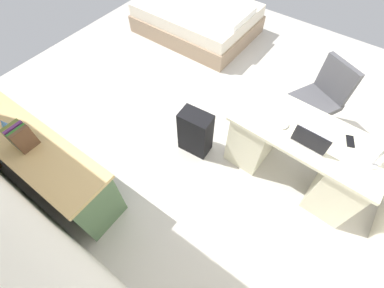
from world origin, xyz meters
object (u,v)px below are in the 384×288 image
at_px(desk_lamp, 384,145).
at_px(bed, 198,19).
at_px(figurine_small, 4,124).
at_px(desk, 298,154).
at_px(office_chair, 317,103).
at_px(cell_phone_near_laptop, 350,141).
at_px(computer_mouse, 285,125).
at_px(credenza, 44,163).
at_px(laptop, 311,140).
at_px(suitcase_black, 195,133).

bearing_deg(desk_lamp, bed, -30.16).
bearing_deg(figurine_small, bed, -87.94).
xyz_separation_m(desk, figurine_small, (2.38, 1.63, 0.39)).
bearing_deg(desk_lamp, office_chair, -53.06).
bearing_deg(desk, figurine_small, 34.39).
xyz_separation_m(bed, cell_phone_near_laptop, (-2.83, 1.61, 0.51)).
relative_size(cell_phone_near_laptop, desk_lamp, 0.39).
xyz_separation_m(office_chair, computer_mouse, (0.12, 0.86, 0.35)).
relative_size(office_chair, cell_phone_near_laptop, 6.91).
relative_size(credenza, computer_mouse, 18.00).
xyz_separation_m(desk, computer_mouse, (0.22, 0.07, 0.37)).
height_order(credenza, bed, credenza).
bearing_deg(figurine_small, computer_mouse, -144.11).
bearing_deg(laptop, bed, -36.09).
distance_m(desk, desk_lamp, 0.80).
height_order(desk, office_chair, office_chair).
distance_m(office_chair, desk_lamp, 1.18).
height_order(bed, desk_lamp, desk_lamp).
height_order(credenza, cell_phone_near_laptop, cell_phone_near_laptop).
bearing_deg(credenza, laptop, -144.49).
height_order(office_chair, suitcase_black, office_chair).
xyz_separation_m(office_chair, desk_lamp, (-0.61, 0.82, 0.59)).
distance_m(suitcase_black, desk_lamp, 1.76).
relative_size(computer_mouse, cell_phone_near_laptop, 0.74).
distance_m(laptop, desk_lamp, 0.53).
bearing_deg(suitcase_black, office_chair, -134.97).
bearing_deg(credenza, desk_lamp, -148.20).
height_order(desk, bed, desk).
height_order(office_chair, credenza, office_chair).
bearing_deg(computer_mouse, figurine_small, 38.39).
bearing_deg(computer_mouse, laptop, 170.98).
height_order(desk, suitcase_black, desk).
xyz_separation_m(computer_mouse, cell_phone_near_laptop, (-0.56, -0.18, -0.01)).
xyz_separation_m(desk, desk_lamp, (-0.51, 0.02, 0.62)).
bearing_deg(desk, bed, -34.60).
relative_size(office_chair, figurine_small, 8.55).
relative_size(desk, credenza, 0.82).
distance_m(cell_phone_near_laptop, desk_lamp, 0.34).
height_order(suitcase_black, laptop, laptop).
bearing_deg(desk_lamp, laptop, 11.63).
bearing_deg(computer_mouse, desk, -160.38).
bearing_deg(computer_mouse, suitcase_black, 20.50).
bearing_deg(cell_phone_near_laptop, laptop, 16.12).
xyz_separation_m(desk, credenza, (2.07, 1.63, -0.03)).
xyz_separation_m(office_chair, bed, (2.39, -0.93, -0.18)).
bearing_deg(bed, office_chair, 158.74).
distance_m(laptop, cell_phone_near_laptop, 0.38).
bearing_deg(bed, credenza, 97.20).
bearing_deg(cell_phone_near_laptop, computer_mouse, -4.00).
relative_size(bed, laptop, 5.99).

